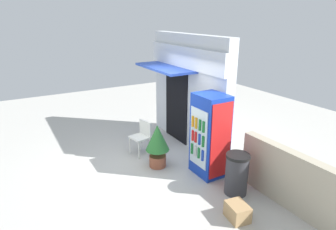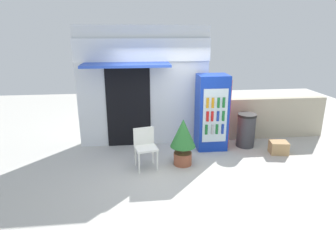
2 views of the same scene
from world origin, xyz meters
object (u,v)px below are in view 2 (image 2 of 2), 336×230
object	(u,v)px
drink_cooler	(212,112)
plastic_chair	(145,144)
potted_plant_near_shop	(183,138)
trash_bin	(246,130)
cardboard_box	(279,147)

from	to	relation	value
drink_cooler	plastic_chair	distance (m)	1.94
potted_plant_near_shop	drink_cooler	bearing A→B (deg)	44.75
drink_cooler	trash_bin	distance (m)	1.04
drink_cooler	trash_bin	size ratio (longest dim) A/B	2.16
potted_plant_near_shop	trash_bin	xyz separation A→B (m)	(1.77, 0.85, -0.20)
potted_plant_near_shop	cardboard_box	xyz separation A→B (m)	(2.41, 0.32, -0.48)
plastic_chair	trash_bin	world-z (taller)	plastic_chair
drink_cooler	potted_plant_near_shop	xyz separation A→B (m)	(-0.86, -0.85, -0.30)
drink_cooler	potted_plant_near_shop	size ratio (longest dim) A/B	1.77
trash_bin	cardboard_box	distance (m)	0.88
potted_plant_near_shop	trash_bin	size ratio (longest dim) A/B	1.22
drink_cooler	trash_bin	bearing A→B (deg)	-0.21
drink_cooler	plastic_chair	bearing A→B (deg)	-152.83
potted_plant_near_shop	cardboard_box	bearing A→B (deg)	7.48
drink_cooler	potted_plant_near_shop	bearing A→B (deg)	-135.25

